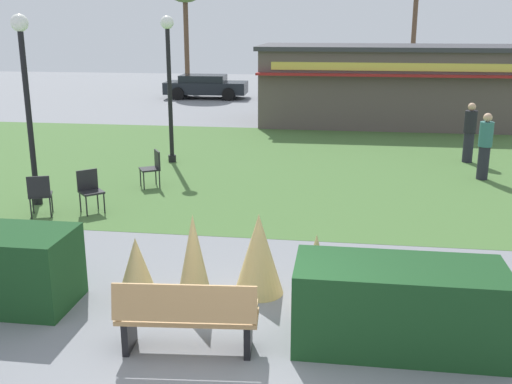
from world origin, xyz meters
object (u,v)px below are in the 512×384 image
(park_bench, at_px, (187,317))
(trash_bin, at_px, (464,320))
(lamppost_far, at_px, (169,72))
(cafe_chair_center, at_px, (153,166))
(parked_car_center_slot, at_px, (306,87))
(person_strolling, at_px, (485,146))
(lamppost_mid, at_px, (26,87))
(cafe_chair_west, at_px, (40,192))
(cafe_chair_east, at_px, (90,188))
(food_kiosk, at_px, (388,85))
(parked_car_east_slot, at_px, (407,89))
(parked_car_west_slot, at_px, (205,86))
(person_standing, at_px, (470,132))

(park_bench, bearing_deg, trash_bin, 10.01)
(lamppost_far, xyz_separation_m, trash_bin, (6.33, -9.50, -2.17))
(cafe_chair_center, bearing_deg, parked_car_center_slot, 81.56)
(park_bench, relative_size, person_strolling, 1.03)
(lamppost_mid, distance_m, cafe_chair_west, 2.26)
(trash_bin, height_order, cafe_chair_east, cafe_chair_east)
(lamppost_far, relative_size, food_kiosk, 0.41)
(parked_car_east_slot, bearing_deg, park_bench, -101.15)
(food_kiosk, relative_size, parked_car_west_slot, 2.33)
(trash_bin, distance_m, cafe_chair_center, 9.09)
(park_bench, height_order, cafe_chair_center, park_bench)
(lamppost_far, relative_size, cafe_chair_east, 4.53)
(lamppost_mid, distance_m, cafe_chair_east, 2.48)
(trash_bin, xyz_separation_m, cafe_chair_west, (-7.60, 4.18, 0.15))
(cafe_chair_west, distance_m, parked_car_west_slot, 20.13)
(lamppost_mid, xyz_separation_m, lamppost_far, (1.81, 4.45, 0.00))
(trash_bin, xyz_separation_m, cafe_chair_east, (-6.74, 4.67, 0.15))
(trash_bin, relative_size, parked_car_center_slot, 0.17)
(parked_car_west_slot, xyz_separation_m, parked_car_east_slot, (10.26, 0.00, 0.00))
(park_bench, bearing_deg, parked_car_center_slot, 90.30)
(trash_bin, bearing_deg, parked_car_east_slot, 86.25)
(park_bench, xyz_separation_m, trash_bin, (3.31, 0.58, -0.10))
(lamppost_far, bearing_deg, cafe_chair_east, -94.90)
(cafe_chair_west, relative_size, cafe_chair_center, 1.00)
(lamppost_mid, height_order, person_strolling, lamppost_mid)
(lamppost_far, bearing_deg, cafe_chair_west, -103.42)
(lamppost_mid, bearing_deg, cafe_chair_west, -58.01)
(parked_car_center_slot, bearing_deg, parked_car_east_slot, 0.06)
(trash_bin, bearing_deg, lamppost_far, 123.68)
(food_kiosk, bearing_deg, cafe_chair_center, -120.44)
(food_kiosk, bearing_deg, person_standing, -74.46)
(trash_bin, xyz_separation_m, person_standing, (2.01, 10.66, 0.48))
(lamppost_far, height_order, food_kiosk, lamppost_far)
(food_kiosk, xyz_separation_m, cafe_chair_east, (-6.90, -12.66, -0.98))
(trash_bin, bearing_deg, parked_car_west_slot, 109.66)
(lamppost_mid, bearing_deg, parked_car_east_slot, 63.16)
(cafe_chair_west, xyz_separation_m, parked_car_west_slot, (-1.07, 20.10, 0.12))
(lamppost_mid, xyz_separation_m, person_strolling, (10.16, 3.65, -1.68))
(cafe_chair_west, relative_size, cafe_chair_east, 1.00)
(lamppost_far, distance_m, food_kiosk, 10.22)
(person_standing, relative_size, parked_car_west_slot, 0.40)
(parked_car_center_slot, bearing_deg, lamppost_far, -101.06)
(trash_bin, bearing_deg, food_kiosk, 89.47)
(lamppost_mid, height_order, parked_car_west_slot, lamppost_mid)
(cafe_chair_east, bearing_deg, person_standing, 34.38)
(trash_bin, distance_m, parked_car_center_slot, 24.51)
(cafe_chair_east, distance_m, person_strolling, 9.64)
(lamppost_mid, relative_size, person_standing, 2.38)
(park_bench, height_order, lamppost_far, lamppost_far)
(trash_bin, bearing_deg, parked_car_center_slot, 98.07)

